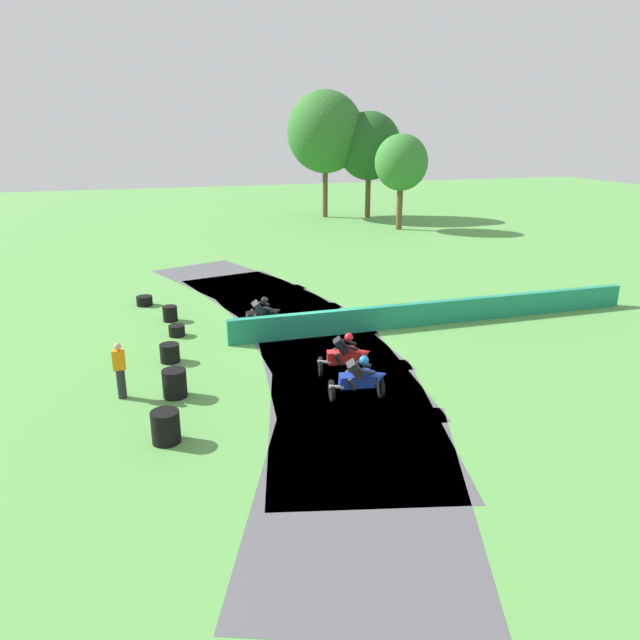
{
  "coord_description": "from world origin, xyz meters",
  "views": [
    {
      "loc": [
        -6.0,
        -19.54,
        7.2
      ],
      "look_at": [
        -0.03,
        -0.92,
        0.9
      ],
      "focal_mm": 33.47,
      "sensor_mm": 36.0,
      "label": 1
    }
  ],
  "objects_px": {
    "tire_stack_near": "(166,427)",
    "tire_stack_mid_b": "(170,353)",
    "motorcycle_chase_red": "(346,355)",
    "track_marshal": "(120,371)",
    "motorcycle_trailing_black": "(262,314)",
    "motorcycle_lead_blue": "(360,378)",
    "tire_stack_far": "(177,331)",
    "tire_stack_extra_b": "(144,301)",
    "tire_stack_extra_a": "(170,314)",
    "tire_stack_mid_a": "(175,383)"
  },
  "relations": [
    {
      "from": "motorcycle_lead_blue",
      "to": "tire_stack_mid_a",
      "type": "relative_size",
      "value": 2.13
    },
    {
      "from": "motorcycle_trailing_black",
      "to": "track_marshal",
      "type": "bearing_deg",
      "value": -137.9
    },
    {
      "from": "motorcycle_chase_red",
      "to": "tire_stack_mid_b",
      "type": "xyz_separation_m",
      "value": [
        -5.03,
        2.78,
        -0.36
      ]
    },
    {
      "from": "motorcycle_lead_blue",
      "to": "tire_stack_mid_b",
      "type": "height_order",
      "value": "motorcycle_lead_blue"
    },
    {
      "from": "motorcycle_lead_blue",
      "to": "tire_stack_mid_b",
      "type": "relative_size",
      "value": 2.73
    },
    {
      "from": "tire_stack_near",
      "to": "tire_stack_mid_a",
      "type": "height_order",
      "value": "same"
    },
    {
      "from": "tire_stack_mid_a",
      "to": "tire_stack_near",
      "type": "bearing_deg",
      "value": -99.3
    },
    {
      "from": "tire_stack_extra_a",
      "to": "motorcycle_lead_blue",
      "type": "bearing_deg",
      "value": -63.41
    },
    {
      "from": "tire_stack_near",
      "to": "tire_stack_mid_b",
      "type": "bearing_deg",
      "value": 84.79
    },
    {
      "from": "tire_stack_extra_a",
      "to": "tire_stack_extra_b",
      "type": "bearing_deg",
      "value": 109.0
    },
    {
      "from": "tire_stack_near",
      "to": "tire_stack_mid_a",
      "type": "distance_m",
      "value": 2.58
    },
    {
      "from": "motorcycle_trailing_black",
      "to": "tire_stack_mid_a",
      "type": "height_order",
      "value": "motorcycle_trailing_black"
    },
    {
      "from": "tire_stack_mid_a",
      "to": "motorcycle_trailing_black",
      "type": "bearing_deg",
      "value": 53.78
    },
    {
      "from": "tire_stack_mid_b",
      "to": "track_marshal",
      "type": "distance_m",
      "value": 2.84
    },
    {
      "from": "tire_stack_near",
      "to": "tire_stack_extra_a",
      "type": "distance_m",
      "value": 9.71
    },
    {
      "from": "motorcycle_trailing_black",
      "to": "tire_stack_near",
      "type": "distance_m",
      "value": 8.43
    },
    {
      "from": "motorcycle_lead_blue",
      "to": "tire_stack_mid_a",
      "type": "distance_m",
      "value": 5.19
    },
    {
      "from": "motorcycle_lead_blue",
      "to": "track_marshal",
      "type": "relative_size",
      "value": 1.05
    },
    {
      "from": "motorcycle_chase_red",
      "to": "track_marshal",
      "type": "xyz_separation_m",
      "value": [
        -6.51,
        0.41,
        0.16
      ]
    },
    {
      "from": "motorcycle_chase_red",
      "to": "tire_stack_extra_a",
      "type": "distance_m",
      "value": 8.58
    },
    {
      "from": "tire_stack_extra_a",
      "to": "motorcycle_chase_red",
      "type": "bearing_deg",
      "value": -56.82
    },
    {
      "from": "motorcycle_trailing_black",
      "to": "motorcycle_lead_blue",
      "type": "bearing_deg",
      "value": -79.02
    },
    {
      "from": "tire_stack_near",
      "to": "tire_stack_extra_a",
      "type": "bearing_deg",
      "value": 85.17
    },
    {
      "from": "motorcycle_trailing_black",
      "to": "tire_stack_mid_a",
      "type": "distance_m",
      "value": 6.05
    },
    {
      "from": "motorcycle_chase_red",
      "to": "tire_stack_far",
      "type": "xyz_separation_m",
      "value": [
        -4.6,
        5.3,
        -0.46
      ]
    },
    {
      "from": "motorcycle_trailing_black",
      "to": "track_marshal",
      "type": "height_order",
      "value": "track_marshal"
    },
    {
      "from": "motorcycle_trailing_black",
      "to": "track_marshal",
      "type": "xyz_separation_m",
      "value": [
        -4.99,
        -4.51,
        0.18
      ]
    },
    {
      "from": "motorcycle_trailing_black",
      "to": "tire_stack_extra_b",
      "type": "relative_size",
      "value": 2.53
    },
    {
      "from": "motorcycle_trailing_black",
      "to": "tire_stack_mid_b",
      "type": "relative_size",
      "value": 2.7
    },
    {
      "from": "tire_stack_near",
      "to": "motorcycle_lead_blue",
      "type": "bearing_deg",
      "value": 8.24
    },
    {
      "from": "motorcycle_trailing_black",
      "to": "tire_stack_mid_a",
      "type": "bearing_deg",
      "value": -126.22
    },
    {
      "from": "tire_stack_near",
      "to": "tire_stack_mid_a",
      "type": "xyz_separation_m",
      "value": [
        0.42,
        2.54,
        0.0
      ]
    },
    {
      "from": "motorcycle_chase_red",
      "to": "motorcycle_lead_blue",
      "type": "bearing_deg",
      "value": -97.46
    },
    {
      "from": "tire_stack_near",
      "to": "tire_stack_mid_b",
      "type": "height_order",
      "value": "tire_stack_near"
    },
    {
      "from": "tire_stack_mid_b",
      "to": "tire_stack_extra_b",
      "type": "xyz_separation_m",
      "value": [
        -0.54,
        6.95,
        -0.1
      ]
    },
    {
      "from": "motorcycle_trailing_black",
      "to": "tire_stack_extra_b",
      "type": "height_order",
      "value": "motorcycle_trailing_black"
    },
    {
      "from": "tire_stack_mid_b",
      "to": "motorcycle_trailing_black",
      "type": "bearing_deg",
      "value": 31.36
    },
    {
      "from": "tire_stack_mid_b",
      "to": "track_marshal",
      "type": "relative_size",
      "value": 0.38
    },
    {
      "from": "motorcycle_trailing_black",
      "to": "track_marshal",
      "type": "distance_m",
      "value": 6.73
    },
    {
      "from": "tire_stack_mid_a",
      "to": "tire_stack_extra_a",
      "type": "height_order",
      "value": "tire_stack_mid_a"
    },
    {
      "from": "motorcycle_lead_blue",
      "to": "tire_stack_mid_a",
      "type": "height_order",
      "value": "motorcycle_lead_blue"
    },
    {
      "from": "tire_stack_mid_a",
      "to": "tire_stack_far",
      "type": "relative_size",
      "value": 1.37
    },
    {
      "from": "motorcycle_trailing_black",
      "to": "tire_stack_mid_b",
      "type": "distance_m",
      "value": 4.12
    },
    {
      "from": "tire_stack_near",
      "to": "tire_stack_extra_a",
      "type": "height_order",
      "value": "tire_stack_near"
    },
    {
      "from": "tire_stack_mid_b",
      "to": "tire_stack_extra_a",
      "type": "bearing_deg",
      "value": 85.62
    },
    {
      "from": "tire_stack_extra_b",
      "to": "tire_stack_mid_b",
      "type": "bearing_deg",
      "value": -85.53
    },
    {
      "from": "tire_stack_far",
      "to": "tire_stack_extra_b",
      "type": "bearing_deg",
      "value": 102.35
    },
    {
      "from": "motorcycle_chase_red",
      "to": "tire_stack_near",
      "type": "distance_m",
      "value": 6.06
    },
    {
      "from": "tire_stack_mid_b",
      "to": "tire_stack_far",
      "type": "bearing_deg",
      "value": 80.37
    },
    {
      "from": "motorcycle_lead_blue",
      "to": "tire_stack_near",
      "type": "height_order",
      "value": "motorcycle_lead_blue"
    }
  ]
}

